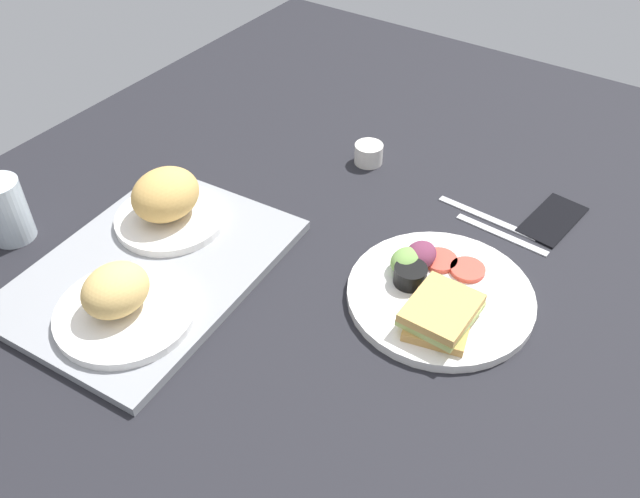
{
  "coord_description": "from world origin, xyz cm",
  "views": [
    {
      "loc": [
        -63.91,
        -41.42,
        74.36
      ],
      "look_at": [
        2.0,
        3.0,
        4.0
      ],
      "focal_mm": 37.2,
      "sensor_mm": 36.0,
      "label": 1
    }
  ],
  "objects": [
    {
      "name": "espresso_cup",
      "position": [
        32.76,
        12.16,
        2.0
      ],
      "size": [
        5.6,
        5.6,
        4.0
      ],
      "primitive_type": "cylinder",
      "color": "silver",
      "rests_on": "ground_plane"
    },
    {
      "name": "ground_plane",
      "position": [
        0.0,
        0.0,
        -1.5
      ],
      "size": [
        190.0,
        150.0,
        3.0
      ],
      "primitive_type": "cube",
      "color": "black"
    },
    {
      "name": "serving_tray",
      "position": [
        -14.23,
        25.04,
        0.8
      ],
      "size": [
        47.07,
        35.88,
        1.6
      ],
      "primitive_type": "cube",
      "rotation": [
        0.0,
        0.0,
        0.07
      ],
      "color": "gray",
      "rests_on": "ground_plane"
    },
    {
      "name": "drinking_glass",
      "position": [
        -20.93,
        51.13,
        5.68
      ],
      "size": [
        7.16,
        7.16,
        11.35
      ],
      "primitive_type": "cylinder",
      "color": "silver",
      "rests_on": "ground_plane"
    },
    {
      "name": "knife",
      "position": [
        29.36,
        -14.58,
        0.25
      ],
      "size": [
        2.64,
        19.05,
        0.5
      ],
      "primitive_type": "cube",
      "rotation": [
        0.0,
        0.0,
        1.51
      ],
      "color": "#B7B7BC",
      "rests_on": "ground_plane"
    },
    {
      "name": "bread_plate_near",
      "position": [
        -24.27,
        20.5,
        4.49
      ],
      "size": [
        20.94,
        20.94,
        8.47
      ],
      "color": "white",
      "rests_on": "serving_tray"
    },
    {
      "name": "fork",
      "position": [
        26.36,
        -18.58,
        0.25
      ],
      "size": [
        2.54,
        17.06,
        0.5
      ],
      "primitive_type": "cube",
      "rotation": [
        0.0,
        0.0,
        1.5
      ],
      "color": "#B7B7BC",
      "rests_on": "ground_plane"
    },
    {
      "name": "bread_plate_far",
      "position": [
        -4.08,
        30.32,
        5.62
      ],
      "size": [
        19.01,
        19.01,
        9.74
      ],
      "color": "white",
      "rests_on": "serving_tray"
    },
    {
      "name": "plate_with_salad",
      "position": [
        5.7,
        -16.17,
        1.69
      ],
      "size": [
        29.03,
        29.03,
        5.4
      ],
      "color": "white",
      "rests_on": "ground_plane"
    },
    {
      "name": "cell_phone",
      "position": [
        35.23,
        -24.56,
        0.4
      ],
      "size": [
        15.2,
        8.96,
        0.8
      ],
      "primitive_type": "cube",
      "rotation": [
        0.0,
        0.0,
        -0.13
      ],
      "color": "black",
      "rests_on": "ground_plane"
    }
  ]
}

